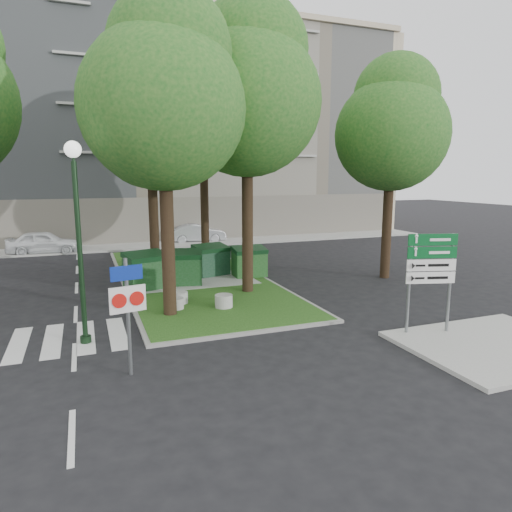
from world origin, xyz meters
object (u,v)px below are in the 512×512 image
car_silver (197,233)px  dumpster_c (211,260)px  tree_median_near_right (249,87)px  dumpster_b (183,268)px  bollard_mid (176,303)px  directional_sign (431,267)px  tree_median_far (204,106)px  dumpster_a (146,271)px  litter_bin (240,261)px  street_lamp (78,219)px  tree_median_mid (152,124)px  tree_median_near_left (165,91)px  bollard_right (224,301)px  bollard_left (180,297)px  tree_street_right (393,124)px  traffic_sign_pole (127,301)px  car_white (44,242)px  dumpster_d (249,262)px

car_silver → dumpster_c: bearing=172.6°
tree_median_near_right → dumpster_b: 7.77m
bollard_mid → directional_sign: size_ratio=0.18×
tree_median_far → bollard_mid: size_ratio=22.65×
dumpster_a → litter_bin: bearing=10.8°
street_lamp → tree_median_mid: bearing=67.9°
tree_median_near_left → street_lamp: bearing=-150.3°
bollard_right → litter_bin: litter_bin is taller
tree_median_near_left → tree_median_near_right: bearing=29.7°
tree_median_mid → bollard_left: bearing=-90.2°
dumpster_c → tree_street_right: bearing=-35.5°
dumpster_a → car_silver: (5.27, 12.95, -0.20)m
traffic_sign_pole → car_silver: traffic_sign_pole is taller
directional_sign → dumpster_b: bearing=138.4°
dumpster_c → car_white: (-7.80, 9.83, -0.11)m
directional_sign → traffic_sign_pole: bearing=-166.5°
directional_sign → car_silver: (-1.85, 21.30, -1.43)m
tree_median_far → bollard_mid: (-3.48, -9.04, -8.01)m
dumpster_c → litter_bin: dumpster_c is taller
tree_median_near_left → dumpster_a: 7.50m
dumpster_d → directional_sign: 9.45m
dumpster_a → car_silver: 13.98m
tree_median_mid → tree_street_right: (10.00, -4.00, 0.00)m
dumpster_c → bollard_left: dumpster_c is taller
tree_median_far → directional_sign: bearing=-77.7°
tree_median_near_left → directional_sign: size_ratio=3.57×
tree_street_right → car_silver: (-5.59, 14.24, -6.33)m
bollard_left → car_white: (-5.44, 14.10, 0.38)m
dumpster_c → bollard_mid: dumpster_c is taller
tree_median_near_left → dumpster_d: size_ratio=6.89×
tree_street_right → bollard_mid: bearing=-168.8°
car_silver → dumpster_b: bearing=166.8°
dumpster_d → car_silver: bearing=88.8°
tree_median_mid → dumpster_b: tree_median_mid is taller
dumpster_a → street_lamp: bearing=-131.3°
bollard_right → dumpster_c: bearing=79.3°
tree_median_near_right → dumpster_c: 7.96m
dumpster_c → directional_sign: 10.77m
car_silver → tree_median_far: bearing=173.4°
directional_sign → car_silver: 21.43m
tree_street_right → bollard_mid: (-10.28, -2.04, -6.67)m
bollard_mid → dumpster_c: bearing=62.0°
tree_median_mid → tree_street_right: size_ratio=0.99×
dumpster_b → bollard_left: size_ratio=3.08×
dumpster_c → street_lamp: bearing=-143.7°
dumpster_c → litter_bin: size_ratio=2.60×
street_lamp → traffic_sign_pole: size_ratio=1.97×
dumpster_a → litter_bin: dumpster_a is taller
tree_median_mid → street_lamp: size_ratio=1.77×
litter_bin → car_white: 13.01m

